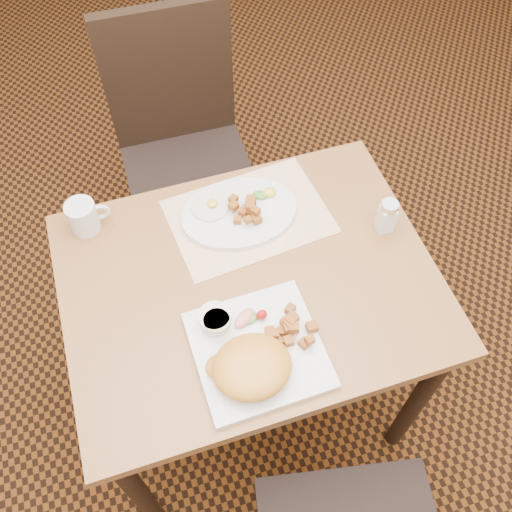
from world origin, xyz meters
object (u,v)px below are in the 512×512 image
at_px(plate_square, 258,350).
at_px(plate_oval, 239,213).
at_px(coffee_mug, 84,216).
at_px(chair_far, 182,141).
at_px(salt_shaker, 387,216).
at_px(table, 250,302).

xyz_separation_m(plate_square, plate_oval, (0.07, 0.38, 0.00)).
bearing_deg(coffee_mug, plate_oval, -12.74).
distance_m(chair_far, salt_shaker, 0.82).
bearing_deg(plate_square, salt_shaker, 28.82).
distance_m(plate_square, salt_shaker, 0.47).
height_order(plate_square, plate_oval, plate_oval).
bearing_deg(plate_square, table, 78.01).
height_order(plate_square, salt_shaker, salt_shaker).
xyz_separation_m(chair_far, coffee_mug, (-0.33, -0.44, 0.25)).
distance_m(plate_square, coffee_mug, 0.56).
height_order(plate_square, coffee_mug, coffee_mug).
relative_size(table, chair_far, 0.93).
bearing_deg(salt_shaker, table, -173.62).
bearing_deg(salt_shaker, plate_oval, 155.66).
xyz_separation_m(table, chair_far, (-0.01, 0.72, -0.10)).
bearing_deg(chair_far, salt_shaker, 121.01).
relative_size(table, plate_square, 3.21).
distance_m(table, coffee_mug, 0.47).
relative_size(table, salt_shaker, 9.00).
relative_size(chair_far, plate_oval, 3.19).
relative_size(plate_square, plate_oval, 0.92).
relative_size(salt_shaker, coffee_mug, 0.92).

